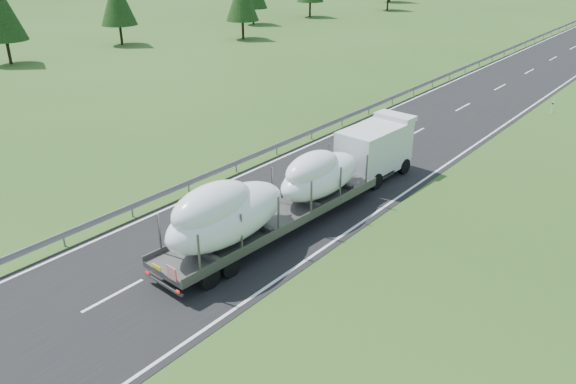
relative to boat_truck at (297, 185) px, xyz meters
The scene contains 2 objects.
ground 3.02m from the boat_truck, 150.47° to the right, with size 400.00×400.00×0.00m, color #2B4C19.
boat_truck is the anchor object (origin of this frame).
Camera 1 is at (17.88, -19.58, 13.73)m, focal length 35.00 mm.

